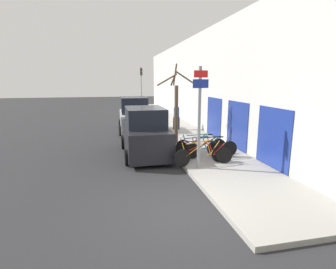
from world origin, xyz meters
The scene contains 14 objects.
ground_plane centered at (0.00, 11.20, 0.00)m, with size 80.00×80.00×0.00m, color #28282B.
sidewalk_curb centered at (2.60, 14.00, 0.07)m, with size 3.20×32.00×0.15m.
building_facade centered at (4.35, 13.91, 3.23)m, with size 0.23×32.00×6.50m.
signpost centered at (1.46, 2.84, 2.17)m, with size 0.58×0.14×3.74m.
bicycle_0 centered at (1.70, 3.22, 0.55)m, with size 2.32×0.59×0.95m.
bicycle_1 centered at (1.84, 3.50, 0.53)m, with size 2.18×0.99×0.89m.
bicycle_2 centered at (2.42, 3.99, 0.55)m, with size 2.38×0.44×0.94m.
bicycle_3 centered at (1.91, 4.26, 0.53)m, with size 2.19×0.44×0.89m.
bicycle_4 centered at (2.22, 4.70, 0.54)m, with size 2.28×0.44×0.91m.
parked_car_0 centered at (-0.20, 5.53, 1.01)m, with size 2.05×4.40×2.21m.
parked_car_1 centered at (-0.15, 11.53, 1.03)m, with size 2.15×4.49×2.31m.
pedestrian_near centered at (2.61, 10.77, 1.13)m, with size 0.43×0.38×1.70m.
street_tree centered at (1.64, 7.01, 2.01)m, with size 2.01×0.79×4.08m.
traffic_light centered at (1.29, 19.20, 3.03)m, with size 0.20×0.30×4.50m.
Camera 1 is at (-1.68, -6.15, 3.39)m, focal length 28.00 mm.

